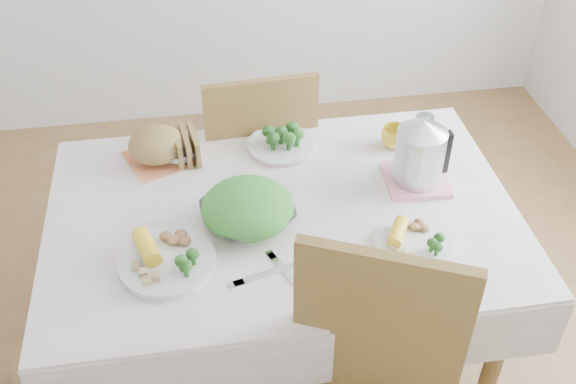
{
  "coord_description": "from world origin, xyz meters",
  "views": [
    {
      "loc": [
        -0.24,
        -1.61,
        2.19
      ],
      "look_at": [
        0.02,
        0.02,
        0.82
      ],
      "focal_mm": 42.0,
      "sensor_mm": 36.0,
      "label": 1
    }
  ],
  "objects": [
    {
      "name": "chair_far",
      "position": [
        -0.02,
        0.65,
        0.46
      ],
      "size": [
        0.48,
        0.48,
        0.98
      ],
      "primitive_type": "cube",
      "rotation": [
        0.0,
        0.0,
        3.22
      ],
      "color": "brown",
      "rests_on": "floor"
    },
    {
      "name": "tablecloth",
      "position": [
        0.0,
        0.0,
        0.76
      ],
      "size": [
        1.5,
        1.0,
        0.01
      ],
      "primitive_type": "cube",
      "color": "silver",
      "rests_on": "dining_table"
    },
    {
      "name": "knife",
      "position": [
        -0.09,
        -0.27,
        0.76
      ],
      "size": [
        0.2,
        0.08,
        0.0
      ],
      "primitive_type": "cube",
      "rotation": [
        0.0,
        0.0,
        1.84
      ],
      "color": "silver",
      "rests_on": "tablecloth"
    },
    {
      "name": "napkin",
      "position": [
        -0.39,
        0.34,
        0.76
      ],
      "size": [
        0.27,
        0.27,
        0.0
      ],
      "primitive_type": "cube",
      "rotation": [
        0.0,
        0.0,
        0.38
      ],
      "color": "#DE7947",
      "rests_on": "tablecloth"
    },
    {
      "name": "salad_bowl",
      "position": [
        -0.12,
        -0.04,
        0.8
      ],
      "size": [
        0.35,
        0.35,
        0.07
      ],
      "primitive_type": "imported",
      "rotation": [
        0.0,
        0.0,
        0.39
      ],
      "color": "white",
      "rests_on": "tablecloth"
    },
    {
      "name": "glass_tumbler",
      "position": [
        0.55,
        0.28,
        0.83
      ],
      "size": [
        0.07,
        0.07,
        0.12
      ],
      "primitive_type": "cylinder",
      "rotation": [
        0.0,
        0.0,
        0.09
      ],
      "color": "white",
      "rests_on": "tablecloth"
    },
    {
      "name": "bread_loaf",
      "position": [
        -0.39,
        0.34,
        0.82
      ],
      "size": [
        0.21,
        0.2,
        0.12
      ],
      "primitive_type": "ellipsoid",
      "rotation": [
        0.0,
        0.0,
        -0.05
      ],
      "color": "olive",
      "rests_on": "napkin"
    },
    {
      "name": "fruit_bowl",
      "position": [
        -0.32,
        0.34,
        0.78
      ],
      "size": [
        0.15,
        0.15,
        0.05
      ],
      "primitive_type": "imported",
      "rotation": [
        0.0,
        0.0,
        0.07
      ],
      "color": "white",
      "rests_on": "tablecloth"
    },
    {
      "name": "dinner_plate_right",
      "position": [
        0.37,
        -0.23,
        0.77
      ],
      "size": [
        0.34,
        0.34,
        0.02
      ],
      "primitive_type": "cylinder",
      "rotation": [
        0.0,
        0.0,
        -0.86
      ],
      "color": "white",
      "rests_on": "tablecloth"
    },
    {
      "name": "floor",
      "position": [
        0.0,
        0.0,
        0.0
      ],
      "size": [
        3.6,
        3.6,
        0.0
      ],
      "primitive_type": "plane",
      "color": "brown",
      "rests_on": "ground"
    },
    {
      "name": "pink_tray",
      "position": [
        0.47,
        0.08,
        0.77
      ],
      "size": [
        0.22,
        0.22,
        0.02
      ],
      "primitive_type": "cube",
      "rotation": [
        0.0,
        0.0,
        -0.06
      ],
      "color": "pink",
      "rests_on": "tablecloth"
    },
    {
      "name": "dinner_plate_left",
      "position": [
        -0.37,
        -0.19,
        0.77
      ],
      "size": [
        0.3,
        0.3,
        0.02
      ],
      "primitive_type": "cylinder",
      "rotation": [
        0.0,
        0.0,
        -0.03
      ],
      "color": "white",
      "rests_on": "tablecloth"
    },
    {
      "name": "broccoli_plate",
      "position": [
        0.05,
        0.34,
        0.77
      ],
      "size": [
        0.31,
        0.31,
        0.02
      ],
      "primitive_type": "cylinder",
      "rotation": [
        0.0,
        0.0,
        0.3
      ],
      "color": "beige",
      "rests_on": "tablecloth"
    },
    {
      "name": "dining_table",
      "position": [
        0.0,
        0.0,
        0.38
      ],
      "size": [
        1.4,
        0.9,
        0.75
      ],
      "primitive_type": "cube",
      "color": "brown",
      "rests_on": "floor"
    },
    {
      "name": "fork_left",
      "position": [
        -0.03,
        -0.27,
        0.76
      ],
      "size": [
        0.09,
        0.17,
        0.0
      ],
      "primitive_type": "cube",
      "rotation": [
        0.0,
        0.0,
        0.4
      ],
      "color": "silver",
      "rests_on": "tablecloth"
    },
    {
      "name": "electric_kettle",
      "position": [
        0.47,
        0.08,
        0.88
      ],
      "size": [
        0.21,
        0.21,
        0.23
      ],
      "primitive_type": "cylinder",
      "rotation": [
        0.0,
        0.0,
        0.39
      ],
      "color": "#B2B5BA",
      "rests_on": "pink_tray"
    },
    {
      "name": "yellow_mug",
      "position": [
        0.45,
        0.29,
        0.8
      ],
      "size": [
        0.1,
        0.1,
        0.08
      ],
      "primitive_type": "imported",
      "rotation": [
        0.0,
        0.0,
        0.04
      ],
      "color": "yellow",
      "rests_on": "tablecloth"
    }
  ]
}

